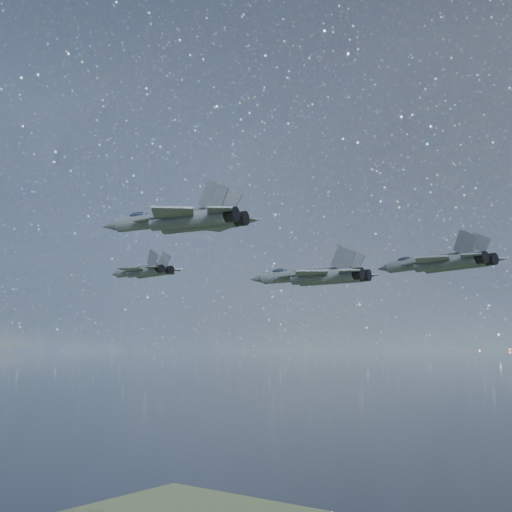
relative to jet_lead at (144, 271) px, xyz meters
The scene contains 4 objects.
jet_lead is the anchor object (origin of this frame).
jet_left 26.77m from the jet_lead, 18.70° to the left, with size 19.36×13.76×4.93m.
jet_right 26.36m from the jet_lead, 33.80° to the right, with size 19.89×13.72×4.99m.
jet_slot 45.30m from the jet_lead, ahead, with size 15.58×10.56×3.92m.
Camera 1 is at (43.64, -59.68, 132.04)m, focal length 42.00 mm.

